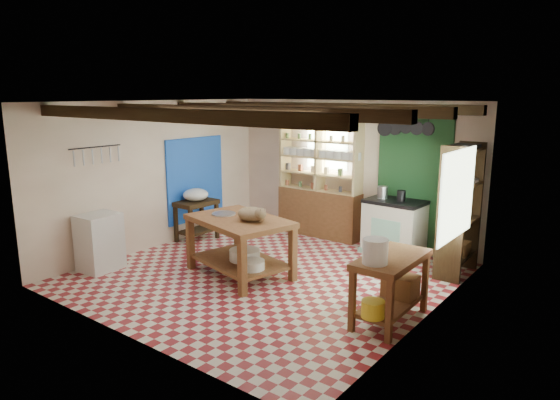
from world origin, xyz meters
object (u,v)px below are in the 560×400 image
Objects in this scene: stove at (394,227)px; cat at (252,214)px; right_counter at (390,289)px; work_table at (240,247)px; prep_table at (197,221)px; white_cabinet at (99,242)px.

stove is 2.11× the size of cat.
stove is 0.84× the size of right_counter.
cat is (0.25, -0.01, 0.55)m from work_table.
cat reaches higher than work_table.
stove is 1.27× the size of prep_table.
work_table is at bearing 27.91° from white_cabinet.
stove is 2.70m from cat.
prep_table is 2.38m from cat.
prep_table is at bearing -153.09° from stove.
white_cabinet reaches higher than work_table.
white_cabinet reaches higher than prep_table.
work_table is 0.60m from cat.
stove is 4.85m from white_cabinet.
prep_table is 0.66× the size of right_counter.
cat is at bearing -113.79° from stove.
stove is at bearing 25.97° from prep_table.
work_table is 3.41× the size of cat.
work_table reaches higher than prep_table.
prep_table is at bearing 161.05° from cat.
cat is (-2.26, 0.08, 0.58)m from right_counter.
white_cabinet reaches higher than right_counter.
right_counter is at bearing -63.86° from stove.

